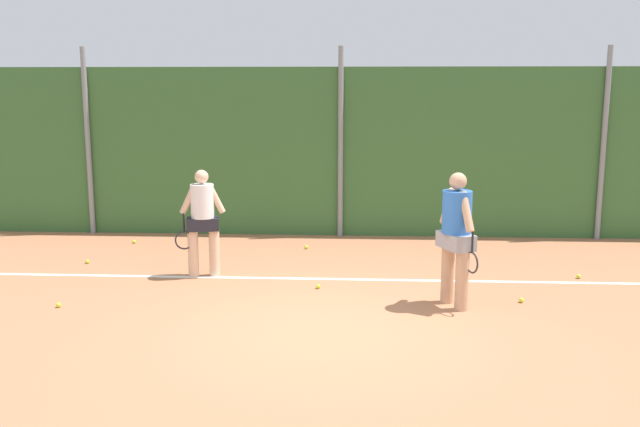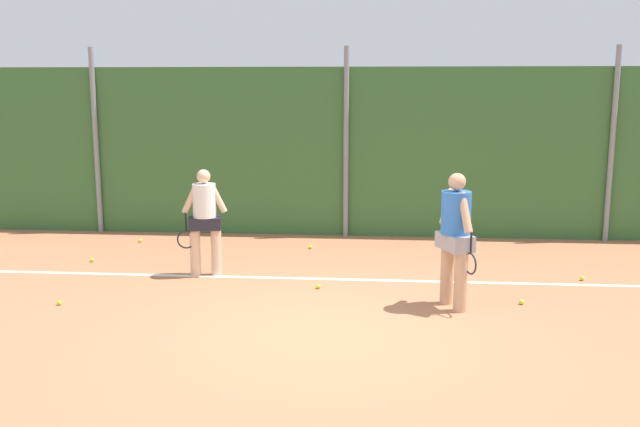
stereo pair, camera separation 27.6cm
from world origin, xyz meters
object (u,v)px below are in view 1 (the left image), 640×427
at_px(tennis_ball_3, 87,262).
at_px(tennis_ball_7, 318,286).
at_px(tennis_ball_1, 306,247).
at_px(tennis_ball_4, 134,242).
at_px(tennis_ball_2, 58,305).
at_px(player_foreground_near, 456,232).
at_px(tennis_ball_5, 579,276).
at_px(tennis_ball_6, 521,300).
at_px(player_midcourt, 202,217).

relative_size(tennis_ball_3, tennis_ball_7, 1.00).
relative_size(tennis_ball_1, tennis_ball_4, 1.00).
bearing_deg(tennis_ball_2, tennis_ball_1, 49.38).
height_order(player_foreground_near, tennis_ball_5, player_foreground_near).
bearing_deg(tennis_ball_1, tennis_ball_6, -43.40).
height_order(tennis_ball_4, tennis_ball_6, same).
relative_size(tennis_ball_1, tennis_ball_5, 1.00).
bearing_deg(tennis_ball_3, tennis_ball_7, -17.50).
height_order(tennis_ball_2, tennis_ball_4, same).
bearing_deg(tennis_ball_4, tennis_ball_5, -14.68).
xyz_separation_m(player_foreground_near, tennis_ball_4, (-5.38, 3.39, -0.96)).
distance_m(player_midcourt, tennis_ball_1, 2.50).
height_order(tennis_ball_1, tennis_ball_4, same).
relative_size(tennis_ball_2, tennis_ball_3, 1.00).
distance_m(player_foreground_near, tennis_ball_1, 3.94).
distance_m(player_foreground_near, tennis_ball_7, 2.18).
bearing_deg(tennis_ball_7, tennis_ball_4, 142.69).
distance_m(player_foreground_near, player_midcourt, 3.83).
height_order(player_foreground_near, player_midcourt, player_foreground_near).
xyz_separation_m(tennis_ball_1, tennis_ball_3, (-3.49, -1.23, 0.00)).
xyz_separation_m(tennis_ball_1, tennis_ball_5, (4.23, -1.69, 0.00)).
xyz_separation_m(tennis_ball_1, tennis_ball_6, (3.11, -2.94, 0.00)).
bearing_deg(tennis_ball_4, tennis_ball_2, -86.95).
bearing_deg(tennis_ball_1, tennis_ball_7, -81.78).
distance_m(player_foreground_near, tennis_ball_6, 1.35).
xyz_separation_m(tennis_ball_4, tennis_ball_7, (3.54, -2.70, 0.00)).
height_order(tennis_ball_2, tennis_ball_3, same).
height_order(player_foreground_near, tennis_ball_4, player_foreground_near).
xyz_separation_m(tennis_ball_2, tennis_ball_3, (-0.50, 2.26, 0.00)).
bearing_deg(tennis_ball_3, player_midcourt, -16.93).
relative_size(player_foreground_near, tennis_ball_7, 26.83).
bearing_deg(tennis_ball_7, tennis_ball_5, 11.01).
xyz_separation_m(player_midcourt, tennis_ball_7, (1.78, -0.58, -0.88)).
distance_m(tennis_ball_6, tennis_ball_7, 2.80).
height_order(tennis_ball_4, tennis_ball_7, same).
xyz_separation_m(player_midcourt, tennis_ball_3, (-2.06, 0.63, -0.88)).
bearing_deg(tennis_ball_1, player_midcourt, -127.42).
bearing_deg(tennis_ball_1, player_foreground_near, -55.13).
distance_m(tennis_ball_1, tennis_ball_7, 2.47).
bearing_deg(player_midcourt, tennis_ball_3, -27.91).
distance_m(player_midcourt, tennis_ball_5, 5.73).
xyz_separation_m(tennis_ball_3, tennis_ball_4, (0.30, 1.49, 0.00)).
xyz_separation_m(tennis_ball_2, tennis_ball_6, (6.10, 0.55, 0.00)).
relative_size(player_midcourt, tennis_ball_2, 24.64).
bearing_deg(tennis_ball_4, tennis_ball_7, -37.31).
xyz_separation_m(tennis_ball_4, tennis_ball_5, (7.43, -1.95, 0.00)).
bearing_deg(tennis_ball_2, tennis_ball_5, 14.00).
xyz_separation_m(player_midcourt, tennis_ball_5, (5.66, 0.17, -0.88)).
height_order(tennis_ball_1, tennis_ball_7, same).
bearing_deg(player_midcourt, tennis_ball_4, -61.11).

